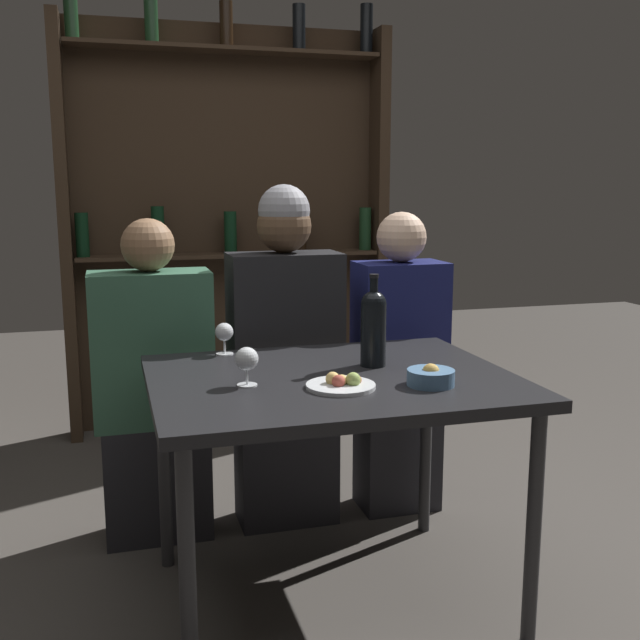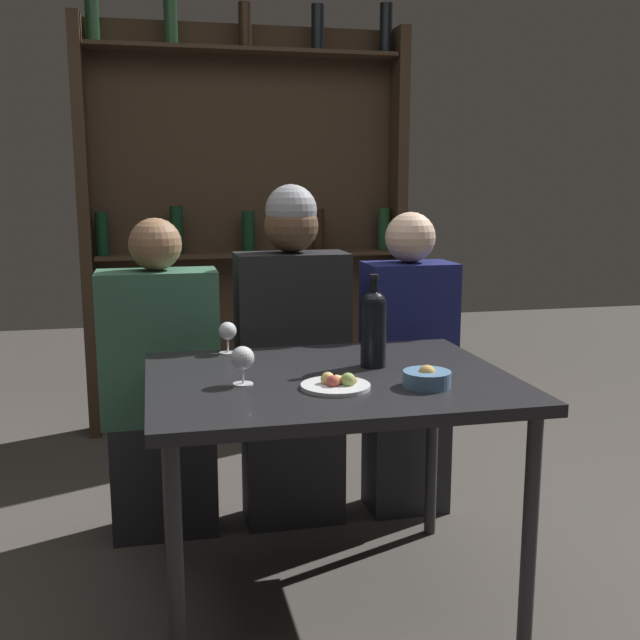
{
  "view_description": "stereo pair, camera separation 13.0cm",
  "coord_description": "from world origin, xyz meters",
  "px_view_note": "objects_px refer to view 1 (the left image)",
  "views": [
    {
      "loc": [
        -0.65,
        -2.13,
        1.33
      ],
      "look_at": [
        0.0,
        0.13,
        0.9
      ],
      "focal_mm": 42.0,
      "sensor_mm": 36.0,
      "label": 1
    },
    {
      "loc": [
        -0.52,
        -2.16,
        1.33
      ],
      "look_at": [
        0.0,
        0.13,
        0.9
      ],
      "focal_mm": 42.0,
      "sensor_mm": 36.0,
      "label": 2
    }
  ],
  "objects_px": {
    "food_plate_0": "(342,384)",
    "snack_bowl": "(431,377)",
    "seated_person_right": "(399,371)",
    "wine_bottle": "(373,325)",
    "seated_person_center": "(285,364)",
    "wine_glass_0": "(247,360)",
    "wine_glass_1": "(224,333)",
    "seated_person_left": "(154,393)"
  },
  "relations": [
    {
      "from": "food_plate_0",
      "to": "snack_bowl",
      "type": "xyz_separation_m",
      "value": [
        0.26,
        -0.04,
        0.01
      ]
    },
    {
      "from": "snack_bowl",
      "to": "seated_person_right",
      "type": "xyz_separation_m",
      "value": [
        0.23,
        0.81,
        -0.2
      ]
    },
    {
      "from": "wine_bottle",
      "to": "seated_person_center",
      "type": "xyz_separation_m",
      "value": [
        -0.17,
        0.54,
        -0.24
      ]
    },
    {
      "from": "wine_glass_0",
      "to": "wine_glass_1",
      "type": "bearing_deg",
      "value": 90.12
    },
    {
      "from": "wine_glass_1",
      "to": "snack_bowl",
      "type": "height_order",
      "value": "wine_glass_1"
    },
    {
      "from": "wine_glass_1",
      "to": "seated_person_left",
      "type": "xyz_separation_m",
      "value": [
        -0.23,
        0.25,
        -0.26
      ]
    },
    {
      "from": "wine_glass_0",
      "to": "food_plate_0",
      "type": "xyz_separation_m",
      "value": [
        0.26,
        -0.1,
        -0.06
      ]
    },
    {
      "from": "wine_glass_0",
      "to": "food_plate_0",
      "type": "distance_m",
      "value": 0.28
    },
    {
      "from": "snack_bowl",
      "to": "seated_person_left",
      "type": "xyz_separation_m",
      "value": [
        -0.75,
        0.81,
        -0.21
      ]
    },
    {
      "from": "wine_bottle",
      "to": "seated_person_center",
      "type": "bearing_deg",
      "value": 107.03
    },
    {
      "from": "food_plate_0",
      "to": "seated_person_center",
      "type": "bearing_deg",
      "value": 89.03
    },
    {
      "from": "snack_bowl",
      "to": "seated_person_center",
      "type": "xyz_separation_m",
      "value": [
        -0.25,
        0.81,
        -0.13
      ]
    },
    {
      "from": "seated_person_right",
      "to": "seated_person_center",
      "type": "bearing_deg",
      "value": 180.0
    },
    {
      "from": "seated_person_center",
      "to": "seated_person_right",
      "type": "xyz_separation_m",
      "value": [
        0.47,
        0.0,
        -0.06
      ]
    },
    {
      "from": "seated_person_center",
      "to": "seated_person_left",
      "type": "bearing_deg",
      "value": 180.0
    },
    {
      "from": "seated_person_center",
      "to": "snack_bowl",
      "type": "bearing_deg",
      "value": -73.1
    },
    {
      "from": "wine_glass_1",
      "to": "seated_person_center",
      "type": "xyz_separation_m",
      "value": [
        0.27,
        0.25,
        -0.18
      ]
    },
    {
      "from": "seated_person_right",
      "to": "wine_glass_0",
      "type": "bearing_deg",
      "value": -138.19
    },
    {
      "from": "seated_person_center",
      "to": "food_plate_0",
      "type": "bearing_deg",
      "value": -90.97
    },
    {
      "from": "seated_person_left",
      "to": "food_plate_0",
      "type": "bearing_deg",
      "value": -57.45
    },
    {
      "from": "wine_glass_1",
      "to": "wine_bottle",
      "type": "bearing_deg",
      "value": -33.86
    },
    {
      "from": "seated_person_left",
      "to": "seated_person_right",
      "type": "xyz_separation_m",
      "value": [
        0.98,
        0.0,
        0.02
      ]
    },
    {
      "from": "snack_bowl",
      "to": "seated_person_left",
      "type": "bearing_deg",
      "value": 132.74
    },
    {
      "from": "seated_person_right",
      "to": "snack_bowl",
      "type": "bearing_deg",
      "value": -105.81
    },
    {
      "from": "seated_person_left",
      "to": "seated_person_right",
      "type": "relative_size",
      "value": 0.99
    },
    {
      "from": "wine_glass_1",
      "to": "seated_person_right",
      "type": "relative_size",
      "value": 0.09
    },
    {
      "from": "wine_glass_0",
      "to": "seated_person_center",
      "type": "height_order",
      "value": "seated_person_center"
    },
    {
      "from": "wine_bottle",
      "to": "wine_glass_0",
      "type": "distance_m",
      "value": 0.46
    },
    {
      "from": "wine_bottle",
      "to": "wine_glass_0",
      "type": "bearing_deg",
      "value": -163.7
    },
    {
      "from": "wine_glass_1",
      "to": "seated_person_left",
      "type": "distance_m",
      "value": 0.43
    },
    {
      "from": "snack_bowl",
      "to": "seated_person_right",
      "type": "distance_m",
      "value": 0.86
    },
    {
      "from": "wine_glass_0",
      "to": "seated_person_right",
      "type": "relative_size",
      "value": 0.09
    },
    {
      "from": "wine_bottle",
      "to": "food_plate_0",
      "type": "height_order",
      "value": "wine_bottle"
    },
    {
      "from": "wine_glass_1",
      "to": "wine_glass_0",
      "type": "bearing_deg",
      "value": -89.88
    },
    {
      "from": "wine_bottle",
      "to": "seated_person_left",
      "type": "xyz_separation_m",
      "value": [
        -0.67,
        0.54,
        -0.32
      ]
    },
    {
      "from": "seated_person_center",
      "to": "wine_bottle",
      "type": "bearing_deg",
      "value": -72.97
    },
    {
      "from": "seated_person_right",
      "to": "seated_person_left",
      "type": "bearing_deg",
      "value": 180.0
    },
    {
      "from": "wine_bottle",
      "to": "food_plate_0",
      "type": "relative_size",
      "value": 1.48
    },
    {
      "from": "food_plate_0",
      "to": "seated_person_left",
      "type": "bearing_deg",
      "value": 122.55
    },
    {
      "from": "wine_bottle",
      "to": "food_plate_0",
      "type": "bearing_deg",
      "value": -128.12
    },
    {
      "from": "seated_person_left",
      "to": "seated_person_right",
      "type": "height_order",
      "value": "seated_person_right"
    },
    {
      "from": "wine_glass_0",
      "to": "seated_person_left",
      "type": "height_order",
      "value": "seated_person_left"
    }
  ]
}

